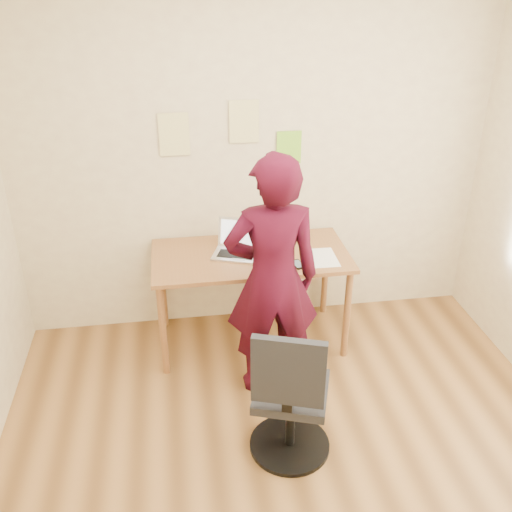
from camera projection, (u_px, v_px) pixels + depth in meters
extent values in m
cube|color=brown|center=(300.00, 484.00, 3.22)|extent=(3.50, 3.50, 0.04)
cube|color=beige|center=(253.00, 154.00, 4.13)|extent=(3.50, 0.04, 2.70)
cube|color=brown|center=(251.00, 256.00, 4.07)|extent=(1.40, 0.70, 0.03)
cylinder|color=brown|center=(163.00, 331.00, 3.89)|extent=(0.05, 0.05, 0.71)
cylinder|color=brown|center=(347.00, 315.00, 4.07)|extent=(0.05, 0.05, 0.71)
cylinder|color=brown|center=(162.00, 286.00, 4.42)|extent=(0.05, 0.05, 0.71)
cylinder|color=brown|center=(325.00, 274.00, 4.59)|extent=(0.05, 0.05, 0.71)
cube|color=silver|center=(235.00, 255.00, 4.04)|extent=(0.36, 0.31, 0.01)
cube|color=black|center=(235.00, 254.00, 4.03)|extent=(0.28, 0.20, 0.00)
cube|color=silver|center=(239.00, 233.00, 4.10)|extent=(0.31, 0.17, 0.21)
cube|color=white|center=(239.00, 233.00, 4.10)|extent=(0.27, 0.14, 0.17)
cube|color=white|center=(322.00, 258.00, 4.01)|extent=(0.21, 0.30, 0.00)
cube|color=black|center=(298.00, 264.00, 3.92)|extent=(0.09, 0.14, 0.01)
cube|color=#3F4C59|center=(298.00, 264.00, 3.91)|extent=(0.08, 0.12, 0.00)
cube|color=#E2D687|center=(174.00, 135.00, 3.95)|extent=(0.21, 0.00, 0.30)
cube|color=#E2D687|center=(244.00, 122.00, 3.98)|extent=(0.21, 0.00, 0.30)
cube|color=#7EC82D|center=(289.00, 148.00, 4.12)|extent=(0.18, 0.00, 0.24)
cube|color=black|center=(291.00, 391.00, 3.24)|extent=(0.52, 0.52, 0.06)
cube|color=black|center=(288.00, 372.00, 2.94)|extent=(0.38, 0.17, 0.41)
cube|color=black|center=(287.00, 402.00, 3.04)|extent=(0.06, 0.05, 0.11)
cylinder|color=black|center=(290.00, 421.00, 3.35)|extent=(0.06, 0.06, 0.41)
cylinder|color=black|center=(289.00, 444.00, 3.43)|extent=(0.48, 0.48, 0.03)
imported|color=#360716|center=(272.00, 279.00, 3.57)|extent=(0.61, 0.41, 1.66)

